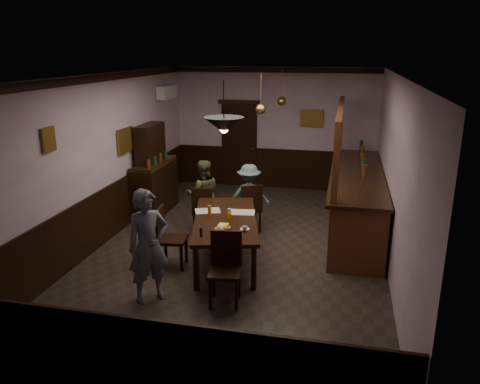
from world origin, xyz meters
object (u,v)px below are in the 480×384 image
(person_seated_left, at_px, (203,194))
(pendant_brass_far, at_px, (282,101))
(pendant_iron, at_px, (224,125))
(person_seated_right, at_px, (249,196))
(coffee_cup, at_px, (245,228))
(pendant_brass_mid, at_px, (261,109))
(soda_can, at_px, (229,216))
(bar_counter, at_px, (356,199))
(chair_near, at_px, (225,264))
(sideboard, at_px, (154,178))
(dining_table, at_px, (225,222))
(chair_side, at_px, (168,235))
(chair_far_left, at_px, (203,207))
(chair_far_right, at_px, (250,206))
(person_standing, at_px, (148,246))

(person_seated_left, xyz_separation_m, pendant_brass_far, (1.23, 2.03, 1.62))
(person_seated_left, bearing_deg, pendant_iron, 92.44)
(person_seated_right, relative_size, coffee_cup, 15.95)
(person_seated_right, bearing_deg, pendant_brass_mid, -128.91)
(soda_can, distance_m, pendant_brass_mid, 2.49)
(bar_counter, relative_size, pendant_iron, 6.01)
(chair_near, xyz_separation_m, pendant_iron, (-0.13, 0.50, 1.85))
(person_seated_left, relative_size, coffee_cup, 17.03)
(person_seated_left, height_order, sideboard, sideboard)
(sideboard, bearing_deg, soda_can, -43.66)
(dining_table, xyz_separation_m, chair_side, (-0.86, -0.41, -0.14))
(dining_table, bearing_deg, chair_far_left, 123.40)
(dining_table, height_order, pendant_iron, pendant_iron)
(chair_near, relative_size, bar_counter, 0.24)
(coffee_cup, bearing_deg, chair_far_right, 84.83)
(person_seated_left, height_order, bar_counter, bar_counter)
(chair_side, xyz_separation_m, person_seated_left, (0.05, 1.80, 0.14))
(pendant_brass_mid, bearing_deg, sideboard, 177.98)
(pendant_brass_far, bearing_deg, chair_side, -108.39)
(bar_counter, bearing_deg, pendant_brass_mid, -178.75)
(coffee_cup, relative_size, sideboard, 0.04)
(dining_table, bearing_deg, chair_far_right, 83.85)
(chair_far_right, distance_m, coffee_cup, 1.90)
(chair_near, relative_size, pendant_brass_far, 1.24)
(chair_far_right, height_order, pendant_iron, pendant_iron)
(pendant_iron, bearing_deg, bar_counter, 55.07)
(person_standing, height_order, soda_can, person_standing)
(sideboard, relative_size, bar_counter, 0.45)
(soda_can, xyz_separation_m, sideboard, (-2.18, 2.08, -0.04))
(chair_far_left, bearing_deg, chair_side, 71.61)
(soda_can, xyz_separation_m, pendant_brass_far, (0.33, 3.50, 1.49))
(chair_far_right, height_order, sideboard, sideboard)
(chair_near, xyz_separation_m, coffee_cup, (0.11, 0.77, 0.25))
(chair_side, xyz_separation_m, person_seated_right, (0.92, 2.02, 0.09))
(dining_table, distance_m, chair_near, 1.32)
(person_seated_right, bearing_deg, dining_table, 75.16)
(dining_table, xyz_separation_m, sideboard, (-2.09, 2.01, 0.08))
(chair_near, bearing_deg, person_seated_right, 87.50)
(soda_can, bearing_deg, bar_counter, 45.16)
(dining_table, relative_size, person_seated_left, 1.74)
(chair_side, height_order, pendant_brass_far, pendant_brass_far)
(chair_far_left, height_order, pendant_brass_far, pendant_brass_far)
(chair_side, bearing_deg, sideboard, 20.65)
(chair_far_right, xyz_separation_m, pendant_iron, (0.05, -2.12, 1.87))
(chair_near, relative_size, pendant_iron, 1.42)
(person_seated_right, xyz_separation_m, pendant_iron, (0.13, -2.39, 1.76))
(coffee_cup, xyz_separation_m, pendant_iron, (-0.24, -0.27, 1.60))
(chair_near, height_order, person_standing, person_standing)
(chair_near, xyz_separation_m, chair_side, (-1.18, 0.87, -0.01))
(pendant_brass_mid, bearing_deg, chair_far_right, -97.16)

